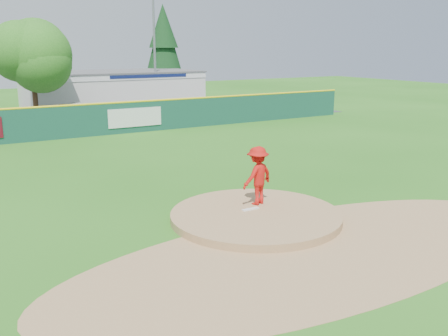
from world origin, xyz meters
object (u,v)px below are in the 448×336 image
pitcher (258,176)px  pool_building_grp (112,89)px  deciduous_tree (32,60)px  conifer_tree (164,46)px  van (79,112)px  light_pole_right (154,46)px

pitcher → pool_building_grp: size_ratio=0.13×
deciduous_tree → conifer_tree: 18.63m
van → pool_building_grp: pool_building_grp is taller
pool_building_grp → van: bearing=-124.6°
van → conifer_tree: 17.26m
pool_building_grp → conifer_tree: size_ratio=1.60×
light_pole_right → pitcher: bearing=-106.6°
van → light_pole_right: 10.36m
deciduous_tree → conifer_tree: size_ratio=0.77×
light_pole_right → conifer_tree: bearing=60.3°
pitcher → deciduous_tree: deciduous_tree is taller
van → conifer_tree: size_ratio=0.55×
van → light_pole_right: size_ratio=0.52×
van → deciduous_tree: (-2.92, 0.36, 3.81)m
deciduous_tree → light_pole_right: light_pole_right is taller
pitcher → deciduous_tree: size_ratio=0.27×
van → conifer_tree: conifer_tree is taller
pitcher → van: pitcher is taller
pitcher → light_pole_right: 29.83m
van → conifer_tree: (12.08, 11.36, 4.80)m
van → deciduous_tree: size_ratio=0.70×
pool_building_grp → light_pole_right: light_pole_right is taller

